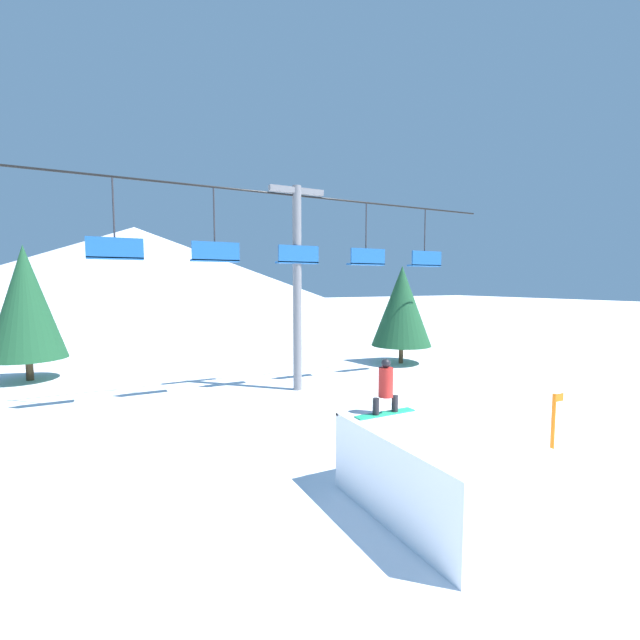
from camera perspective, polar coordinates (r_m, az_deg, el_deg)
ground_plane at (r=10.09m, az=22.07°, el=-22.35°), size 220.00×220.00×0.00m
mountain_ridge at (r=94.00m, az=-23.40°, el=6.55°), size 84.21×84.21×15.61m
snow_ramp at (r=9.28m, az=14.91°, el=-18.92°), size 2.33×3.79×1.68m
snowboarder at (r=9.60m, az=8.75°, el=-8.91°), size 1.46×0.32×1.24m
chairlift at (r=18.01m, az=-3.02°, el=7.21°), size 20.19×0.44×8.56m
pine_tree_near at (r=24.59m, az=10.84°, el=1.84°), size 3.38×3.38×5.52m
pine_tree_far at (r=24.05m, az=-34.60°, el=1.95°), size 3.30×3.30×6.33m
trail_marker at (r=12.76m, az=28.68°, el=-12.21°), size 0.41×0.10×1.76m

